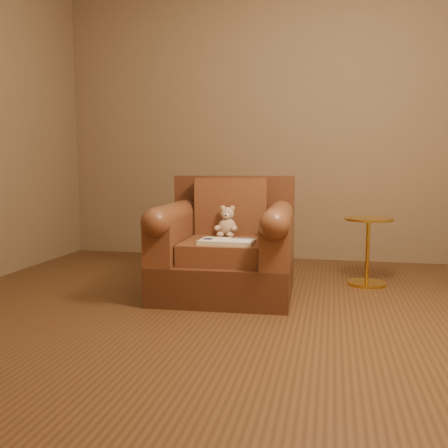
# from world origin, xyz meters

# --- Properties ---
(floor) EXTENTS (4.00, 4.00, 0.00)m
(floor) POSITION_xyz_m (0.00, 0.00, 0.00)
(floor) COLOR brown
(floor) RESTS_ON ground
(room) EXTENTS (4.02, 4.02, 2.71)m
(room) POSITION_xyz_m (0.00, 0.00, 1.71)
(room) COLOR #7C654C
(room) RESTS_ON ground
(armchair) EXTENTS (0.98, 0.94, 0.85)m
(armchair) POSITION_xyz_m (-0.02, 0.50, 0.33)
(armchair) COLOR #4D2919
(armchair) RESTS_ON floor
(teddy_bear) EXTENTS (0.17, 0.19, 0.24)m
(teddy_bear) POSITION_xyz_m (-0.04, 0.57, 0.50)
(teddy_bear) COLOR tan
(teddy_bear) RESTS_ON armchair
(guidebook) EXTENTS (0.37, 0.23, 0.03)m
(guidebook) POSITION_xyz_m (0.04, 0.24, 0.42)
(guidebook) COLOR beige
(guidebook) RESTS_ON armchair
(side_table) EXTENTS (0.38, 0.38, 0.53)m
(side_table) POSITION_xyz_m (1.00, 0.98, 0.28)
(side_table) COLOR gold
(side_table) RESTS_ON floor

